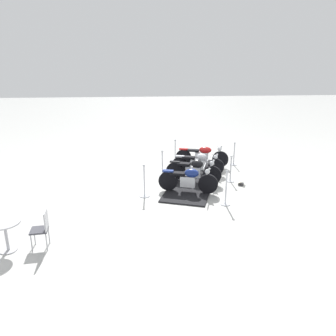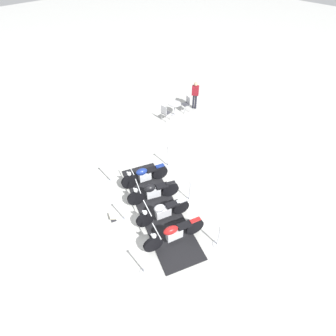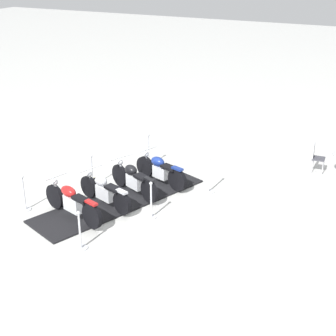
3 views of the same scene
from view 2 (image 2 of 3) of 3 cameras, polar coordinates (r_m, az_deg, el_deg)
The scene contains 17 objects.
ground_plane at distance 11.16m, azimuth -2.00°, elevation -8.57°, with size 80.00×80.00×0.00m, color silver.
display_platform at distance 11.14m, azimuth -2.00°, elevation -8.49°, with size 5.40×1.53×0.05m, color black.
motorcycle_navy at distance 11.83m, azimuth -4.92°, elevation -1.48°, with size 2.03×0.91×1.00m.
motorcycle_black at distance 11.09m, azimuth -3.20°, elevation -4.94°, with size 2.02×1.10×1.01m.
motorcycle_chrome at distance 10.46m, azimuth -1.13°, elevation -9.01°, with size 2.08×0.98×0.96m.
motorcycle_maroon at distance 9.84m, azimuth 1.18°, elevation -13.38°, with size 2.27×0.93×1.03m.
stanchion_left_rear at distance 10.10m, azimuth 10.35°, elevation -14.30°, with size 0.33×0.33×1.04m.
stanchion_right_mid at distance 10.70m, azimuth -9.01°, elevation -9.53°, with size 0.33×0.33×1.04m.
stanchion_left_mid at distance 11.25m, azimuth 4.52°, elevation -5.30°, with size 0.30×0.30×1.07m.
stanchion_right_front at distance 12.22m, azimuth -11.94°, elevation -1.42°, with size 0.32×0.32×1.15m.
stanchion_right_rear at distance 9.41m, azimuth -5.04°, elevation -19.70°, with size 0.30×0.30×1.05m.
stanchion_left_front at distance 12.76m, azimuth 0.04°, elevation 1.67°, with size 0.35×0.35×1.14m.
info_placard at distance 11.04m, azimuth -11.37°, elevation -9.97°, with size 0.34×0.42×0.20m.
cafe_table at distance 16.38m, azimuth 1.39°, elevation 12.66°, with size 0.73×0.73×0.75m.
cafe_chair_near_table at distance 15.85m, azimuth -0.60°, elevation 11.51°, with size 0.43×0.43×0.95m.
cafe_chair_across_table at distance 16.79m, azimuth 3.85°, elevation 13.26°, with size 0.48×0.48×0.92m.
bystander_person at distance 16.90m, azimuth 5.65°, elevation 15.17°, with size 0.42×0.45×1.68m.
Camera 2 is at (4.53, 5.41, 8.64)m, focal length 29.45 mm.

